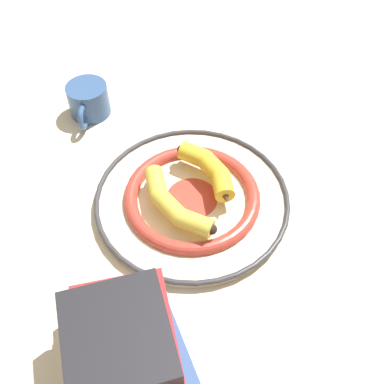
{
  "coord_description": "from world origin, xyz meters",
  "views": [
    {
      "loc": [
        -0.53,
        -0.09,
        0.71
      ],
      "look_at": [
        0.01,
        -0.01,
        0.03
      ],
      "focal_mm": 42.0,
      "sensor_mm": 36.0,
      "label": 1
    }
  ],
  "objects_px": {
    "decorative_bowl": "(192,198)",
    "banana_a": "(211,170)",
    "book_stack": "(124,347)",
    "banana_b": "(172,203)",
    "coffee_mug": "(88,100)"
  },
  "relations": [
    {
      "from": "decorative_bowl",
      "to": "banana_b",
      "type": "relative_size",
      "value": 2.41
    },
    {
      "from": "banana_a",
      "to": "book_stack",
      "type": "distance_m",
      "value": 0.38
    },
    {
      "from": "banana_a",
      "to": "banana_b",
      "type": "height_order",
      "value": "banana_a"
    },
    {
      "from": "banana_a",
      "to": "book_stack",
      "type": "bearing_deg",
      "value": 125.1
    },
    {
      "from": "book_stack",
      "to": "banana_b",
      "type": "bearing_deg",
      "value": -30.89
    },
    {
      "from": "book_stack",
      "to": "coffee_mug",
      "type": "bearing_deg",
      "value": -4.95
    },
    {
      "from": "decorative_bowl",
      "to": "banana_a",
      "type": "xyz_separation_m",
      "value": [
        0.05,
        -0.03,
        0.04
      ]
    },
    {
      "from": "decorative_bowl",
      "to": "banana_b",
      "type": "height_order",
      "value": "banana_b"
    },
    {
      "from": "banana_a",
      "to": "banana_b",
      "type": "bearing_deg",
      "value": 103.01
    },
    {
      "from": "banana_a",
      "to": "coffee_mug",
      "type": "bearing_deg",
      "value": 16.25
    },
    {
      "from": "banana_a",
      "to": "banana_b",
      "type": "xyz_separation_m",
      "value": [
        -0.09,
        0.06,
        -0.0
      ]
    },
    {
      "from": "banana_b",
      "to": "coffee_mug",
      "type": "xyz_separation_m",
      "value": [
        0.28,
        0.25,
        -0.01
      ]
    },
    {
      "from": "decorative_bowl",
      "to": "banana_a",
      "type": "distance_m",
      "value": 0.07
    },
    {
      "from": "decorative_bowl",
      "to": "coffee_mug",
      "type": "relative_size",
      "value": 2.82
    },
    {
      "from": "book_stack",
      "to": "decorative_bowl",
      "type": "bearing_deg",
      "value": -35.92
    }
  ]
}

